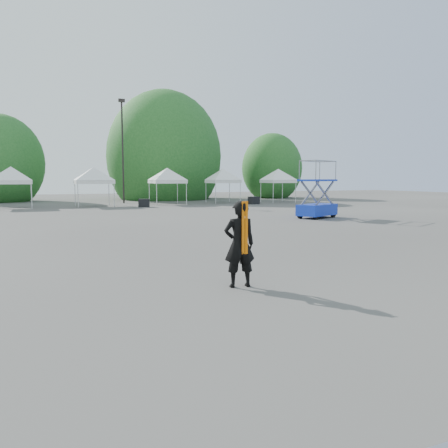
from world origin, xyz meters
name	(u,v)px	position (x,y,z in m)	size (l,w,h in m)	color
ground	(233,270)	(0.00, 0.00, 0.00)	(120.00, 120.00, 0.00)	#474442
light_pole_east	(123,145)	(3.00, 32.00, 5.52)	(0.60, 0.25, 9.80)	black
tree_mid_w	(0,163)	(-8.00, 40.00, 3.93)	(4.16, 4.16, 6.33)	#382314
tree_mid_e	(164,157)	(9.00, 39.00, 4.84)	(5.12, 5.12, 7.79)	#382314
tree_far_e	(272,168)	(22.00, 37.00, 3.63)	(3.84, 3.84, 5.84)	#382314
tent_d	(11,170)	(-6.48, 28.52, 3.06)	(4.32, 4.32, 3.88)	silver
tent_e	(93,170)	(-0.16, 28.29, 3.06)	(4.36, 4.36, 3.88)	silver
tent_f	(167,171)	(6.38, 28.65, 3.06)	(4.16, 4.16, 3.88)	silver
tent_g	(223,171)	(12.05, 28.99, 3.06)	(3.90, 3.90, 3.88)	silver
tent_h	(278,172)	(17.63, 27.97, 3.06)	(3.89, 3.89, 3.88)	silver
man	(239,244)	(-0.61, -1.66, 0.96)	(0.76, 0.55, 1.91)	black
scissor_lift	(317,189)	(10.90, 11.75, 1.73)	(2.97, 2.31, 3.44)	#0D3BAB
crate_mid	(144,203)	(3.53, 25.77, 0.34)	(0.88, 0.68, 0.68)	black
crate_east	(254,200)	(13.85, 25.89, 0.35)	(0.90, 0.70, 0.70)	black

